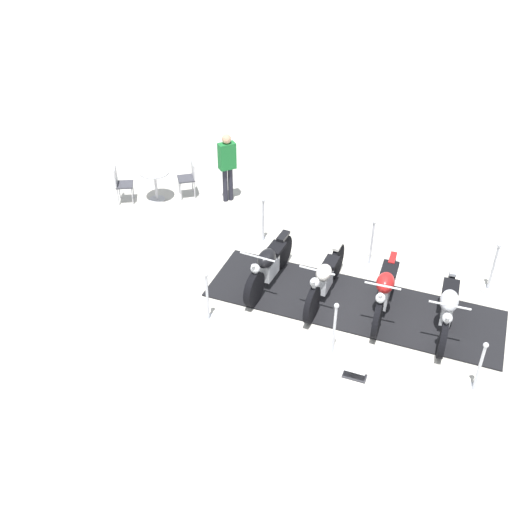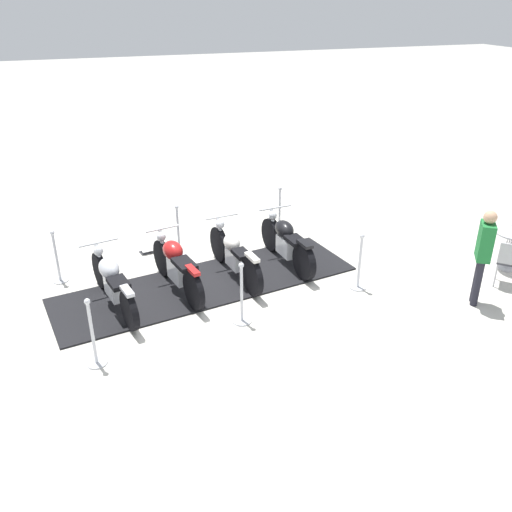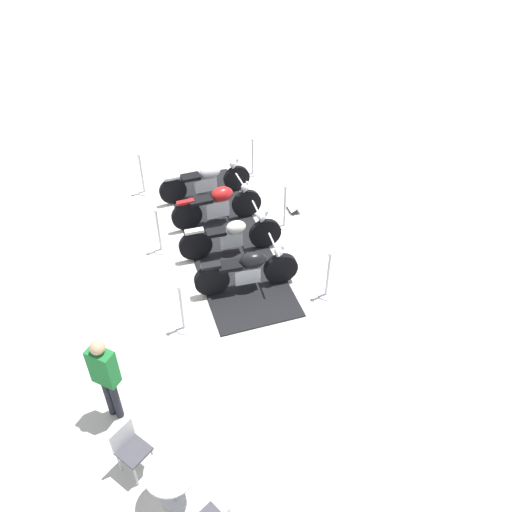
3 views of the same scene
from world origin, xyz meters
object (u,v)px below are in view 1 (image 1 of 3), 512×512
(cafe_chair_across_table, at_px, (121,182))
(motorcycle_chrome, at_px, (448,307))
(motorcycle_maroon, at_px, (385,290))
(stanchion_right_mid, at_px, (334,337))
(motorcycle_black, at_px, (269,265))
(bystander_person, at_px, (227,162))
(stanchion_left_mid, at_px, (371,250))
(cafe_chair_near_table, at_px, (189,177))
(stanchion_left_rear, at_px, (491,274))
(stanchion_right_front, at_px, (208,305))
(stanchion_left_front, at_px, (263,227))
(info_placard, at_px, (355,374))
(stanchion_right_rear, at_px, (478,374))
(motorcycle_cream, at_px, (325,279))
(cafe_table, at_px, (155,179))

(cafe_chair_across_table, bearing_deg, motorcycle_chrome, -40.55)
(motorcycle_maroon, distance_m, stanchion_right_mid, 1.53)
(motorcycle_chrome, relative_size, cafe_chair_across_table, 2.47)
(motorcycle_black, xyz_separation_m, bystander_person, (-2.50, -2.55, 0.55))
(stanchion_left_mid, bearing_deg, motorcycle_chrome, 58.40)
(cafe_chair_across_table, bearing_deg, stanchion_left_mid, -30.95)
(motorcycle_black, bearing_deg, cafe_chair_near_table, -127.49)
(stanchion_left_rear, bearing_deg, cafe_chair_near_table, -90.90)
(stanchion_right_front, bearing_deg, stanchion_left_rear, 129.68)
(stanchion_left_front, relative_size, info_placard, 2.55)
(motorcycle_maroon, bearing_deg, info_placard, -4.32)
(motorcycle_black, xyz_separation_m, stanchion_right_front, (1.50, -0.45, -0.13))
(cafe_chair_near_table, bearing_deg, stanchion_right_rear, 115.01)
(motorcycle_maroon, distance_m, stanchion_left_mid, 1.59)
(stanchion_right_front, xyz_separation_m, stanchion_right_rear, (-0.74, 4.76, 0.00))
(motorcycle_black, distance_m, motorcycle_cream, 1.16)
(motorcycle_black, height_order, cafe_table, motorcycle_black)
(cafe_table, bearing_deg, motorcycle_black, 68.23)
(motorcycle_maroon, xyz_separation_m, cafe_chair_across_table, (-0.79, -7.03, -0.01))
(motorcycle_black, height_order, stanchion_right_rear, stanchion_right_rear)
(cafe_chair_across_table, bearing_deg, cafe_table, 0.00)
(cafe_chair_near_table, height_order, bystander_person, bystander_person)
(motorcycle_maroon, height_order, stanchion_left_rear, stanchion_left_rear)
(motorcycle_maroon, relative_size, motorcycle_chrome, 0.93)
(motorcycle_chrome, xyz_separation_m, bystander_person, (-1.98, -5.98, 0.54))
(motorcycle_black, bearing_deg, stanchion_right_rear, 74.79)
(motorcycle_black, distance_m, stanchion_right_rear, 4.38)
(stanchion_left_front, xyz_separation_m, cafe_chair_across_table, (0.20, -3.85, 0.16))
(motorcycle_chrome, xyz_separation_m, cafe_chair_near_table, (-1.68, -6.92, 0.04))
(stanchion_right_front, height_order, cafe_chair_across_table, stanchion_right_front)
(cafe_chair_near_table, bearing_deg, stanchion_left_mid, 130.19)
(motorcycle_black, distance_m, info_placard, 2.93)
(motorcycle_black, bearing_deg, cafe_chair_across_table, -108.83)
(motorcycle_maroon, bearing_deg, bystander_person, -125.09)
(stanchion_right_rear, relative_size, cafe_chair_near_table, 1.16)
(motorcycle_cream, bearing_deg, cafe_chair_across_table, -106.19)
(motorcycle_chrome, distance_m, stanchion_left_front, 4.40)
(motorcycle_chrome, bearing_deg, cafe_chair_across_table, -105.86)
(motorcycle_cream, relative_size, cafe_table, 2.89)
(stanchion_right_front, height_order, stanchion_left_rear, stanchion_left_rear)
(stanchion_right_mid, relative_size, cafe_chair_across_table, 1.22)
(motorcycle_black, xyz_separation_m, stanchion_left_front, (-1.34, -0.89, -0.13))
(motorcycle_black, bearing_deg, stanchion_left_rear, 113.06)
(bystander_person, bearing_deg, motorcycle_cream, 2.18)
(stanchion_right_front, distance_m, cafe_chair_near_table, 4.79)
(info_placard, distance_m, cafe_chair_near_table, 7.04)
(motorcycle_chrome, relative_size, bystander_person, 1.30)
(stanchion_left_front, height_order, stanchion_left_rear, stanchion_left_rear)
(cafe_table, bearing_deg, stanchion_left_mid, 90.88)
(motorcycle_cream, distance_m, stanchion_left_front, 2.35)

